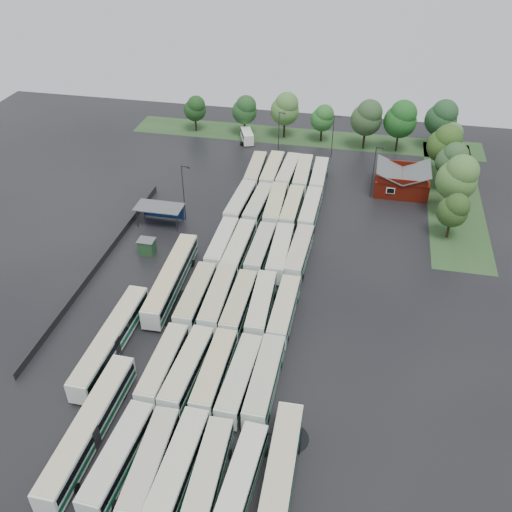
% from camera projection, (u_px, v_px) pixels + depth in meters
% --- Properties ---
extents(ground, '(160.00, 160.00, 0.00)m').
position_uv_depth(ground, '(224.00, 317.00, 80.09)').
color(ground, black).
rests_on(ground, ground).
extents(brick_building, '(10.07, 8.60, 5.39)m').
position_uv_depth(brick_building, '(401.00, 183.00, 109.22)').
color(brick_building, maroon).
rests_on(brick_building, ground).
extents(wash_shed, '(8.20, 4.20, 3.58)m').
position_uv_depth(wash_shed, '(160.00, 208.00, 98.97)').
color(wash_shed, '#2D2D30').
rests_on(wash_shed, ground).
extents(utility_hut, '(2.70, 2.20, 2.62)m').
position_uv_depth(utility_hut, '(147.00, 247.00, 92.20)').
color(utility_hut, '#1E4122').
rests_on(utility_hut, ground).
extents(grass_strip_north, '(80.00, 10.00, 0.01)m').
position_uv_depth(grass_strip_north, '(303.00, 137.00, 131.71)').
color(grass_strip_north, '#26451F').
rests_on(grass_strip_north, ground).
extents(grass_strip_east, '(10.00, 50.00, 0.01)m').
position_uv_depth(grass_strip_east, '(453.00, 196.00, 108.61)').
color(grass_strip_east, '#26451F').
rests_on(grass_strip_east, ground).
extents(west_fence, '(0.10, 50.00, 1.20)m').
position_uv_depth(west_fence, '(101.00, 262.00, 89.94)').
color(west_fence, '#2D2D30').
rests_on(west_fence, ground).
extents(bus_r0c0, '(3.37, 12.91, 3.56)m').
position_uv_depth(bus_r0c0, '(118.00, 458.00, 58.94)').
color(bus_r0c0, silver).
rests_on(bus_r0c0, ground).
extents(bus_r0c1, '(3.08, 12.64, 3.50)m').
position_uv_depth(bus_r0c1, '(150.00, 465.00, 58.33)').
color(bus_r0c1, silver).
rests_on(bus_r0c1, ground).
extents(bus_r0c2, '(2.99, 13.07, 3.63)m').
position_uv_depth(bus_r0c2, '(179.00, 467.00, 57.99)').
color(bus_r0c2, silver).
rests_on(bus_r0c2, ground).
extents(bus_r0c3, '(3.07, 12.70, 3.51)m').
position_uv_depth(bus_r0c3, '(208.00, 477.00, 57.16)').
color(bus_r0c3, silver).
rests_on(bus_r0c3, ground).
extents(bus_r0c4, '(3.28, 12.59, 3.47)m').
position_uv_depth(bus_r0c4, '(241.00, 481.00, 56.77)').
color(bus_r0c4, silver).
rests_on(bus_r0c4, ground).
extents(bus_r1c0, '(2.71, 12.44, 3.46)m').
position_uv_depth(bus_r1c0, '(163.00, 366.00, 69.74)').
color(bus_r1c0, silver).
rests_on(bus_r1c0, ground).
extents(bus_r1c1, '(3.24, 12.88, 3.56)m').
position_uv_depth(bus_r1c1, '(187.00, 369.00, 69.15)').
color(bus_r1c1, silver).
rests_on(bus_r1c1, ground).
extents(bus_r1c2, '(2.71, 12.63, 3.51)m').
position_uv_depth(bus_r1c2, '(214.00, 373.00, 68.76)').
color(bus_r1c2, silver).
rests_on(bus_r1c2, ground).
extents(bus_r1c3, '(3.06, 12.79, 3.54)m').
position_uv_depth(bus_r1c3, '(240.00, 379.00, 67.91)').
color(bus_r1c3, silver).
rests_on(bus_r1c3, ground).
extents(bus_r1c4, '(2.78, 12.99, 3.62)m').
position_uv_depth(bus_r1c4, '(264.00, 381.00, 67.58)').
color(bus_r1c4, silver).
rests_on(bus_r1c4, ground).
extents(bus_r2c0, '(2.87, 12.94, 3.59)m').
position_uv_depth(bus_r2c0, '(196.00, 297.00, 80.61)').
color(bus_r2c0, silver).
rests_on(bus_r2c0, ground).
extents(bus_r2c1, '(3.12, 13.13, 3.63)m').
position_uv_depth(bus_r2c1, '(218.00, 298.00, 80.26)').
color(bus_r2c1, silver).
rests_on(bus_r2c1, ground).
extents(bus_r2c2, '(2.66, 12.45, 3.47)m').
position_uv_depth(bus_r2c2, '(239.00, 304.00, 79.39)').
color(bus_r2c2, silver).
rests_on(bus_r2c2, ground).
extents(bus_r2c3, '(3.28, 12.73, 3.51)m').
position_uv_depth(bus_r2c3, '(261.00, 305.00, 79.09)').
color(bus_r2c3, silver).
rests_on(bus_r2c3, ground).
extents(bus_r2c4, '(2.72, 12.53, 3.48)m').
position_uv_depth(bus_r2c4, '(284.00, 310.00, 78.26)').
color(bus_r2c4, silver).
rests_on(bus_r2c4, ground).
extents(bus_r3c0, '(2.79, 12.57, 3.49)m').
position_uv_depth(bus_r3c0, '(222.00, 244.00, 91.60)').
color(bus_r3c0, silver).
rests_on(bus_r3c0, ground).
extents(bus_r3c1, '(2.80, 12.93, 3.60)m').
position_uv_depth(bus_r3c1, '(239.00, 248.00, 90.77)').
color(bus_r3c1, silver).
rests_on(bus_r3c1, ground).
extents(bus_r3c2, '(2.77, 12.50, 3.47)m').
position_uv_depth(bus_r3c2, '(260.00, 250.00, 90.35)').
color(bus_r3c2, silver).
rests_on(bus_r3c2, ground).
extents(bus_r3c3, '(3.16, 13.12, 3.63)m').
position_uv_depth(bus_r3c3, '(280.00, 252.00, 89.62)').
color(bus_r3c3, silver).
rests_on(bus_r3c3, ground).
extents(bus_r3c4, '(3.07, 12.89, 3.57)m').
position_uv_depth(bus_r3c4, '(299.00, 253.00, 89.47)').
color(bus_r3c4, silver).
rests_on(bus_r3c4, ground).
extents(bus_r4c0, '(3.25, 12.98, 3.58)m').
position_uv_depth(bus_r4c0, '(240.00, 203.00, 102.44)').
color(bus_r4c0, silver).
rests_on(bus_r4c0, ground).
extents(bus_r4c1, '(3.14, 12.59, 3.48)m').
position_uv_depth(bus_r4c1, '(258.00, 205.00, 101.98)').
color(bus_r4c1, silver).
rests_on(bus_r4c1, ground).
extents(bus_r4c2, '(3.33, 13.21, 3.65)m').
position_uv_depth(bus_r4c2, '(275.00, 206.00, 101.47)').
color(bus_r4c2, silver).
rests_on(bus_r4c2, ground).
extents(bus_r4c3, '(2.66, 12.46, 3.47)m').
position_uv_depth(bus_r4c3, '(292.00, 208.00, 101.07)').
color(bus_r4c3, silver).
rests_on(bus_r4c3, ground).
extents(bus_r4c4, '(2.82, 12.73, 3.54)m').
position_uv_depth(bus_r4c4, '(310.00, 210.00, 100.44)').
color(bus_r4c4, silver).
rests_on(bus_r4c4, ground).
extents(bus_r5c0, '(3.17, 12.64, 3.49)m').
position_uv_depth(bus_r5c0, '(256.00, 171.00, 113.15)').
color(bus_r5c0, silver).
rests_on(bus_r5c0, ground).
extents(bus_r5c1, '(2.85, 13.12, 3.65)m').
position_uv_depth(bus_r5c1, '(272.00, 172.00, 112.74)').
color(bus_r5c1, silver).
rests_on(bus_r5c1, ground).
extents(bus_r5c2, '(3.10, 12.86, 3.56)m').
position_uv_depth(bus_r5c2, '(288.00, 173.00, 112.40)').
color(bus_r5c2, silver).
rests_on(bus_r5c2, ground).
extents(bus_r5c3, '(3.13, 12.97, 3.59)m').
position_uv_depth(bus_r5c3, '(303.00, 175.00, 111.68)').
color(bus_r5c3, silver).
rests_on(bus_r5c3, ground).
extents(bus_r5c4, '(2.85, 12.43, 3.45)m').
position_uv_depth(bus_r5c4, '(319.00, 177.00, 111.05)').
color(bus_r5c4, silver).
rests_on(bus_r5c4, ground).
extents(artic_bus_west_a, '(2.99, 19.31, 3.58)m').
position_uv_depth(artic_bus_west_a, '(89.00, 428.00, 62.03)').
color(artic_bus_west_a, silver).
rests_on(artic_bus_west_a, ground).
extents(artic_bus_west_b, '(3.45, 19.73, 3.65)m').
position_uv_depth(artic_bus_west_b, '(171.00, 278.00, 84.05)').
color(artic_bus_west_b, silver).
rests_on(artic_bus_west_b, ground).
extents(artic_bus_west_c, '(2.90, 19.15, 3.55)m').
position_uv_depth(artic_bus_west_c, '(111.00, 340.00, 73.35)').
color(artic_bus_west_c, silver).
rests_on(artic_bus_west_c, ground).
extents(artic_bus_east, '(3.26, 19.71, 3.64)m').
position_uv_depth(artic_bus_east, '(277.00, 491.00, 55.81)').
color(artic_bus_east, silver).
rests_on(artic_bus_east, ground).
extents(minibus, '(4.18, 6.33, 2.59)m').
position_uv_depth(minibus, '(247.00, 136.00, 128.76)').
color(minibus, white).
rests_on(minibus, ground).
extents(tree_north_0, '(5.14, 5.12, 8.49)m').
position_uv_depth(tree_north_0, '(195.00, 108.00, 131.74)').
color(tree_north_0, black).
rests_on(tree_north_0, ground).
extents(tree_north_1, '(5.68, 5.68, 9.41)m').
position_uv_depth(tree_north_1, '(245.00, 110.00, 129.46)').
color(tree_north_1, black).
rests_on(tree_north_1, ground).
extents(tree_north_2, '(6.42, 6.42, 10.64)m').
position_uv_depth(tree_north_2, '(285.00, 108.00, 127.80)').
color(tree_north_2, black).
rests_on(tree_north_2, ground).
extents(tree_north_3, '(5.21, 5.21, 8.63)m').
position_uv_depth(tree_north_3, '(323.00, 118.00, 126.66)').
color(tree_north_3, black).
rests_on(tree_north_3, ground).
extents(tree_north_4, '(6.77, 6.77, 11.21)m').
position_uv_depth(tree_north_4, '(367.00, 117.00, 122.41)').
color(tree_north_4, black).
rests_on(tree_north_4, ground).
extents(tree_north_5, '(7.00, 7.00, 11.60)m').
position_uv_depth(tree_north_5, '(401.00, 119.00, 121.08)').
color(tree_north_5, black).
rests_on(tree_north_5, ground).
extents(tree_north_6, '(6.84, 6.84, 11.33)m').
position_uv_depth(tree_north_6, '(442.00, 118.00, 122.13)').
color(tree_north_6, '#392813').
rests_on(tree_north_6, ground).
extents(tree_east_0, '(5.17, 5.14, 8.51)m').
position_uv_depth(tree_east_0, '(454.00, 210.00, 93.62)').
color(tree_east_0, black).
rests_on(tree_east_0, ground).
extents(tree_east_1, '(7.15, 7.15, 11.85)m').
position_uv_depth(tree_east_1, '(458.00, 177.00, 98.49)').
color(tree_east_1, black).
rests_on(tree_east_1, ground).
extents(tree_east_2, '(5.95, 5.95, 9.86)m').
position_uv_depth(tree_east_2, '(453.00, 160.00, 107.20)').
color(tree_east_2, '#2E2214').
rests_on(tree_east_2, ground).
extents(tree_east_3, '(6.69, 6.69, 11.08)m').
position_uv_depth(tree_east_3, '(445.00, 143.00, 111.47)').
color(tree_east_3, black).
rests_on(tree_east_3, ground).
extents(tree_east_4, '(5.08, 5.06, 8.39)m').
position_uv_depth(tree_east_4, '(451.00, 136.00, 118.74)').
color(tree_east_4, black).
rests_on(tree_east_4, ground).
extents(lamp_post_ne, '(1.58, 0.31, 10.29)m').
position_uv_depth(lamp_post_ne, '(374.00, 169.00, 104.95)').
color(lamp_post_ne, '#2D2D30').
rests_on(lamp_post_ne, ground).
extents(lamp_post_nw, '(1.63, 0.32, 10.57)m').
position_uv_depth(lamp_post_nw, '(184.00, 189.00, 98.13)').
color(lamp_post_nw, '#2D2D30').
rests_on(lamp_post_nw, ground).
extents(lamp_post_back_w, '(1.49, 0.29, 9.65)m').
position_uv_depth(lamp_post_back_w, '(279.00, 131.00, 120.52)').
color(lamp_post_back_w, '#2D2D30').
rests_on(lamp_post_back_w, ground).
extents(lamp_post_back_e, '(1.44, 0.28, 9.33)m').
position_uv_depth(lamp_post_back_e, '(333.00, 133.00, 119.88)').
color(lamp_post_back_e, '#2D2D30').
rests_on(lamp_post_back_e, ground).
extents(puddle_0, '(4.65, 4.65, 0.01)m').
position_uv_depth(puddle_0, '(171.00, 428.00, 64.40)').
color(puddle_0, black).
rests_on(puddle_0, ground).
extents(puddle_1, '(3.23, 3.23, 0.01)m').
position_uv_depth(puddle_1, '(268.00, 445.00, 62.57)').
color(puddle_1, black).
rests_on(puddle_1, ground).
extents(puddle_2, '(8.23, 8.23, 0.01)m').
position_uv_depth(puddle_2, '(177.00, 308.00, 81.60)').
color(puddle_2, black).
rests_on(puddle_2, ground).
extents(puddle_3, '(4.43, 4.43, 0.01)m').
position_uv_depth(puddle_3, '(246.00, 315.00, 80.31)').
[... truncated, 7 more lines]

